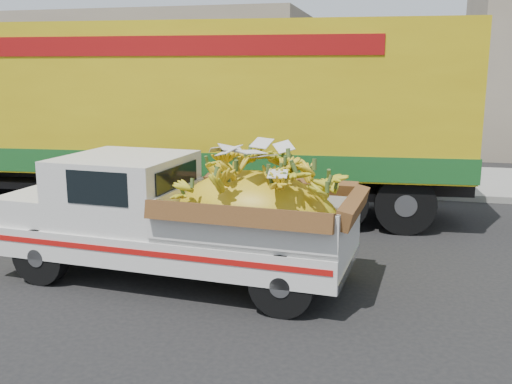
# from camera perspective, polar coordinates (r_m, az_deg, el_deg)

# --- Properties ---
(ground) EXTENTS (100.00, 100.00, 0.00)m
(ground) POSITION_cam_1_polar(r_m,az_deg,el_deg) (9.13, -15.96, -7.07)
(ground) COLOR black
(ground) RESTS_ON ground
(curb) EXTENTS (60.00, 0.25, 0.15)m
(curb) POSITION_cam_1_polar(r_m,az_deg,el_deg) (14.46, -4.27, 0.69)
(curb) COLOR gray
(curb) RESTS_ON ground
(sidewalk) EXTENTS (60.00, 4.00, 0.14)m
(sidewalk) POSITION_cam_1_polar(r_m,az_deg,el_deg) (16.43, -2.03, 2.08)
(sidewalk) COLOR gray
(sidewalk) RESTS_ON ground
(building_left) EXTENTS (18.00, 6.00, 5.00)m
(building_left) POSITION_cam_1_polar(r_m,az_deg,el_deg) (24.79, -16.62, 10.62)
(building_left) COLOR gray
(building_left) RESTS_ON ground
(pickup_truck) EXTENTS (5.09, 2.19, 1.74)m
(pickup_truck) POSITION_cam_1_polar(r_m,az_deg,el_deg) (7.93, -5.61, -2.51)
(pickup_truck) COLOR black
(pickup_truck) RESTS_ON ground
(semi_trailer) EXTENTS (12.04, 3.41, 3.80)m
(semi_trailer) POSITION_cam_1_polar(r_m,az_deg,el_deg) (11.93, -8.51, 8.10)
(semi_trailer) COLOR black
(semi_trailer) RESTS_ON ground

